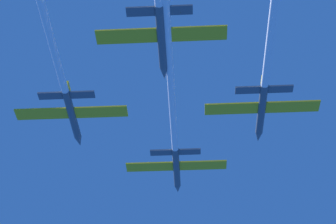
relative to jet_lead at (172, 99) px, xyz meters
name	(u,v)px	position (x,y,z in m)	size (l,w,h in m)	color
jet_lead	(172,99)	(0.00, 0.00, 0.00)	(20.54, 70.09, 3.40)	#4C5660
jet_left_wing	(54,51)	(-18.52, -12.13, 0.14)	(20.54, 58.87, 3.40)	#4C5660
jet_right_wing	(270,37)	(16.06, -13.35, -0.09)	(20.54, 61.75, 3.40)	#4C5660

